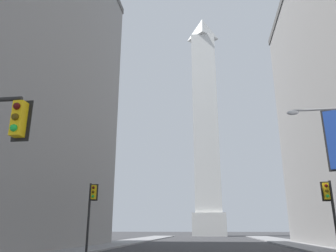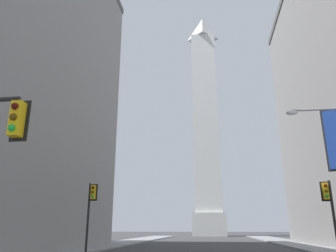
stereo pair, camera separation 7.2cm
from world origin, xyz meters
name	(u,v)px [view 1 (the left image)]	position (x,y,z in m)	size (l,w,h in m)	color
sidewalk_left	(88,248)	(-11.09, 31.38, 0.07)	(5.00, 104.58, 0.15)	gray
sidewalk_right	(330,250)	(11.09, 31.38, 0.07)	(5.00, 104.58, 0.15)	gray
obelisk	(206,121)	(0.00, 87.15, 30.75)	(8.45, 8.45, 64.26)	silver
traffic_light_mid_left	(91,206)	(-8.53, 24.66, 3.53)	(0.77, 0.51, 5.34)	black
traffic_light_mid_right	(331,206)	(8.82, 22.71, 3.29)	(0.76, 0.52, 4.97)	black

